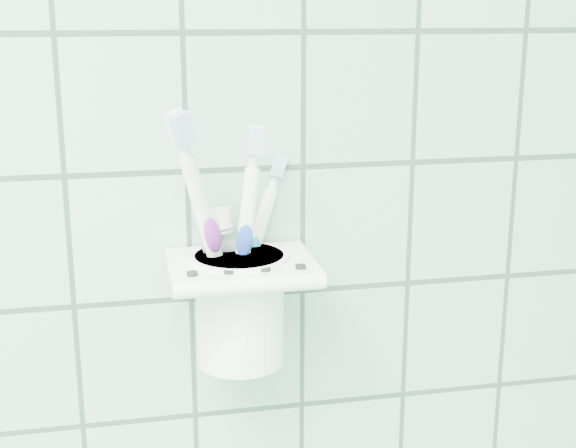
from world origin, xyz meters
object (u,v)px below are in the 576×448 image
at_px(cup, 240,304).
at_px(toothbrush_blue, 218,253).
at_px(toothbrush_pink, 238,223).
at_px(holder_bracket, 241,269).
at_px(toothbrush_orange, 230,242).
at_px(toothpaste_tube, 231,270).

xyz_separation_m(cup, toothbrush_blue, (-0.02, -0.00, 0.05)).
distance_m(toothbrush_pink, toothbrush_blue, 0.03).
bearing_deg(holder_bracket, toothbrush_orange, 144.17).
height_order(holder_bracket, toothbrush_blue, toothbrush_blue).
xyz_separation_m(cup, toothbrush_pink, (0.00, 0.02, 0.07)).
xyz_separation_m(cup, toothbrush_orange, (-0.01, 0.00, 0.06)).
relative_size(toothbrush_orange, toothpaste_tube, 1.54).
bearing_deg(toothbrush_blue, toothbrush_orange, 40.08).
distance_m(holder_bracket, toothbrush_blue, 0.02).
bearing_deg(toothbrush_pink, cup, -124.00).
xyz_separation_m(toothbrush_blue, toothpaste_tube, (0.01, 0.01, -0.02)).
distance_m(holder_bracket, toothbrush_pink, 0.04).
bearing_deg(toothbrush_orange, toothbrush_blue, -147.29).
height_order(cup, toothbrush_pink, toothbrush_pink).
bearing_deg(toothbrush_pink, toothbrush_orange, -151.57).
relative_size(cup, toothpaste_tube, 0.76).
distance_m(toothbrush_pink, toothbrush_orange, 0.02).
relative_size(toothbrush_pink, toothpaste_tube, 1.73).
bearing_deg(toothpaste_tube, toothbrush_blue, -135.70).
bearing_deg(holder_bracket, toothbrush_pink, 87.82).
distance_m(cup, toothpaste_tube, 0.03).
height_order(toothbrush_blue, toothpaste_tube, toothbrush_blue).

